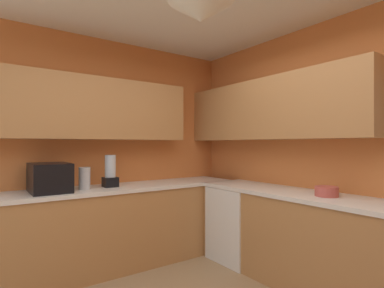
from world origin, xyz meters
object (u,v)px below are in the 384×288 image
Objects in this scene: dishwasher at (240,223)px; blender_appliance at (110,173)px; kettle at (85,178)px; microwave at (50,178)px; bowl at (327,191)px.

blender_appliance is at bearing -115.62° from dishwasher.
dishwasher is at bearing 68.99° from kettle.
bowl is (1.76, 2.04, -0.10)m from microwave.
microwave is 2.32× the size of bowl.
dishwasher is at bearing -178.44° from bowl.
dishwasher is 1.66m from blender_appliance.
kettle is at bearing -111.01° from dishwasher.
microwave is (-0.66, -2.01, 0.62)m from dishwasher.
blender_appliance reaches higher than dishwasher.
microwave is 0.63m from blender_appliance.
microwave is 2.70m from bowl.
microwave reaches higher than kettle.
microwave is at bearing -93.37° from kettle.
bowl is (1.74, 1.70, -0.07)m from kettle.
bowl is (1.10, 0.03, 0.52)m from dishwasher.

